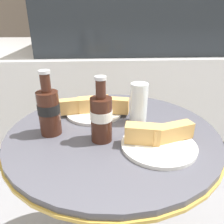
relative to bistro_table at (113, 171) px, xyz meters
name	(u,v)px	position (x,y,z in m)	size (l,w,h in m)	color
bistro_table	(113,171)	(0.00, 0.00, 0.00)	(0.75, 0.75, 0.75)	gold
cola_bottle_left	(101,117)	(-0.04, -0.07, 0.27)	(0.07, 0.07, 0.21)	#3D1E14
cola_bottle_right	(49,110)	(-0.21, -0.02, 0.27)	(0.07, 0.07, 0.22)	#3D1E14
drinking_glass	(139,105)	(0.10, 0.05, 0.26)	(0.06, 0.06, 0.15)	black
lunch_plate_near	(95,108)	(-0.06, 0.13, 0.21)	(0.28, 0.22, 0.07)	white
lunch_plate_far	(158,139)	(0.13, -0.12, 0.21)	(0.23, 0.23, 0.07)	white
parked_car	(174,65)	(0.78, 1.67, 0.05)	(4.60, 1.75, 1.29)	silver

